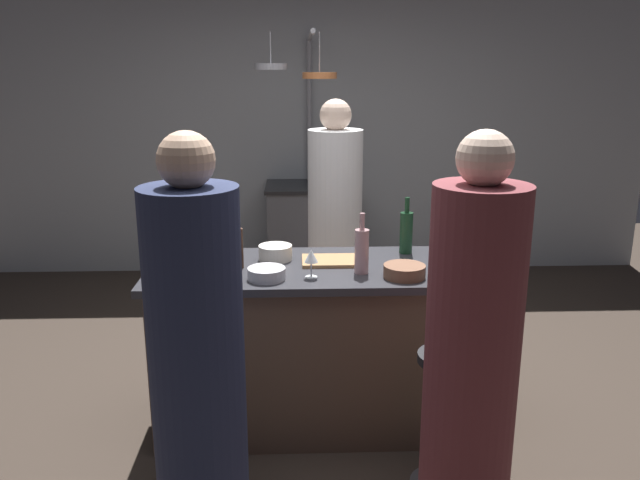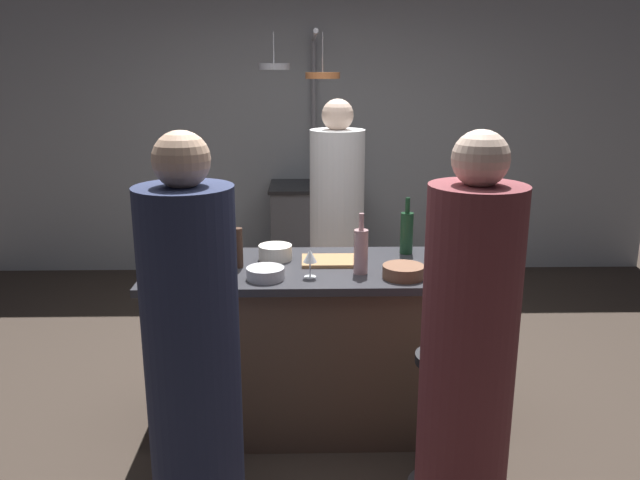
# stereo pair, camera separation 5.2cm
# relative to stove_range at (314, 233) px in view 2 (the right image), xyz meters

# --- Properties ---
(ground_plane) EXTENTS (9.00, 9.00, 0.00)m
(ground_plane) POSITION_rel_stove_range_xyz_m (0.00, -2.45, -0.45)
(ground_plane) COLOR #382D26
(back_wall) EXTENTS (6.40, 0.16, 2.60)m
(back_wall) POSITION_rel_stove_range_xyz_m (0.00, 0.40, 0.85)
(back_wall) COLOR #9EA3A8
(back_wall) RESTS_ON ground_plane
(kitchen_island) EXTENTS (1.80, 0.72, 0.90)m
(kitchen_island) POSITION_rel_stove_range_xyz_m (0.00, -2.45, 0.01)
(kitchen_island) COLOR brown
(kitchen_island) RESTS_ON ground_plane
(stove_range) EXTENTS (0.80, 0.64, 0.89)m
(stove_range) POSITION_rel_stove_range_xyz_m (0.00, 0.00, 0.00)
(stove_range) COLOR #47474C
(stove_range) RESTS_ON ground_plane
(chef) EXTENTS (0.36, 0.36, 1.71)m
(chef) POSITION_rel_stove_range_xyz_m (0.13, -1.48, 0.35)
(chef) COLOR white
(chef) RESTS_ON ground_plane
(bar_stool_left) EXTENTS (0.28, 0.28, 0.68)m
(bar_stool_left) POSITION_rel_stove_range_xyz_m (-0.54, -3.07, -0.07)
(bar_stool_left) COLOR #4C4C51
(bar_stool_left) RESTS_ON ground_plane
(guest_left) EXTENTS (0.36, 0.36, 1.70)m
(guest_left) POSITION_rel_stove_range_xyz_m (-0.50, -3.43, 0.34)
(guest_left) COLOR #262D4C
(guest_left) RESTS_ON ground_plane
(bar_stool_right) EXTENTS (0.28, 0.28, 0.68)m
(bar_stool_right) POSITION_rel_stove_range_xyz_m (0.53, -3.07, -0.07)
(bar_stool_right) COLOR #4C4C51
(bar_stool_right) RESTS_ON ground_plane
(guest_right) EXTENTS (0.36, 0.36, 1.70)m
(guest_right) POSITION_rel_stove_range_xyz_m (0.54, -3.43, 0.34)
(guest_right) COLOR brown
(guest_right) RESTS_ON ground_plane
(overhead_pot_rack) EXTENTS (0.59, 1.31, 2.17)m
(overhead_pot_rack) POSITION_rel_stove_range_xyz_m (-0.05, -0.38, 1.17)
(overhead_pot_rack) COLOR gray
(overhead_pot_rack) RESTS_ON ground_plane
(cutting_board) EXTENTS (0.32, 0.22, 0.02)m
(cutting_board) POSITION_rel_stove_range_xyz_m (0.06, -2.39, 0.46)
(cutting_board) COLOR #997047
(cutting_board) RESTS_ON kitchen_island
(pepper_mill) EXTENTS (0.05, 0.05, 0.21)m
(pepper_mill) POSITION_rel_stove_range_xyz_m (-0.43, -2.47, 0.56)
(pepper_mill) COLOR #382319
(pepper_mill) RESTS_ON kitchen_island
(wine_bottle_rose) EXTENTS (0.07, 0.07, 0.31)m
(wine_bottle_rose) POSITION_rel_stove_range_xyz_m (0.20, -2.58, 0.57)
(wine_bottle_rose) COLOR #B78C8E
(wine_bottle_rose) RESTS_ON kitchen_island
(wine_bottle_amber) EXTENTS (0.07, 0.07, 0.29)m
(wine_bottle_amber) POSITION_rel_stove_range_xyz_m (-0.56, -2.30, 0.57)
(wine_bottle_amber) COLOR brown
(wine_bottle_amber) RESTS_ON kitchen_island
(wine_bottle_green) EXTENTS (0.07, 0.07, 0.32)m
(wine_bottle_green) POSITION_rel_stove_range_xyz_m (0.48, -2.22, 0.58)
(wine_bottle_green) COLOR #193D23
(wine_bottle_green) RESTS_ON kitchen_island
(wine_bottle_dark) EXTENTS (0.07, 0.07, 0.31)m
(wine_bottle_dark) POSITION_rel_stove_range_xyz_m (-0.64, -2.59, 0.57)
(wine_bottle_dark) COLOR black
(wine_bottle_dark) RESTS_ON kitchen_island
(wine_glass_by_chef) EXTENTS (0.07, 0.07, 0.15)m
(wine_glass_by_chef) POSITION_rel_stove_range_xyz_m (0.64, -2.38, 0.56)
(wine_glass_by_chef) COLOR silver
(wine_glass_by_chef) RESTS_ON kitchen_island
(wine_glass_near_left_guest) EXTENTS (0.07, 0.07, 0.15)m
(wine_glass_near_left_guest) POSITION_rel_stove_range_xyz_m (-0.06, -2.64, 0.56)
(wine_glass_near_left_guest) COLOR silver
(wine_glass_near_left_guest) RESTS_ON kitchen_island
(mixing_bowl_ceramic) EXTENTS (0.18, 0.18, 0.08)m
(mixing_bowl_ceramic) POSITION_rel_stove_range_xyz_m (-0.24, -2.33, 0.49)
(mixing_bowl_ceramic) COLOR silver
(mixing_bowl_ceramic) RESTS_ON kitchen_island
(mixing_bowl_steel) EXTENTS (0.19, 0.19, 0.06)m
(mixing_bowl_steel) POSITION_rel_stove_range_xyz_m (-0.28, -2.66, 0.48)
(mixing_bowl_steel) COLOR #B7B7BC
(mixing_bowl_steel) RESTS_ON kitchen_island
(mixing_bowl_wooden) EXTENTS (0.21, 0.21, 0.06)m
(mixing_bowl_wooden) POSITION_rel_stove_range_xyz_m (0.40, -2.65, 0.48)
(mixing_bowl_wooden) COLOR brown
(mixing_bowl_wooden) RESTS_ON kitchen_island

